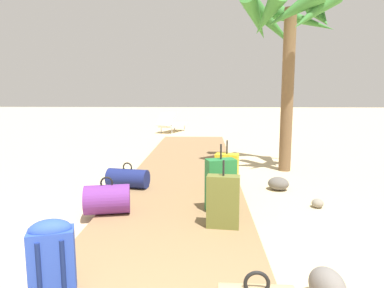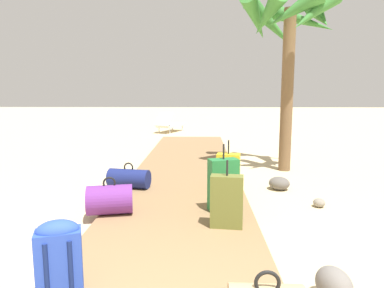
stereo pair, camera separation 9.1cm
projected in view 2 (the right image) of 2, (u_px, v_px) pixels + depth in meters
ground_plane at (182, 191)px, 5.76m from camera, size 60.00×60.00×0.00m
boardwalk at (185, 174)px, 6.81m from camera, size 1.97×10.61×0.08m
suitcase_yellow at (228, 173)px, 5.43m from camera, size 0.39×0.27×0.81m
suitcase_green at (223, 185)px, 4.58m from camera, size 0.42×0.30×0.88m
duffel_bag_navy at (129, 178)px, 5.68m from camera, size 0.71×0.43×0.42m
suitcase_olive at (227, 201)px, 4.01m from camera, size 0.39×0.21×0.79m
backpack_blue at (59, 256)px, 2.65m from camera, size 0.38×0.29×0.61m
duffel_bag_purple at (110, 200)px, 4.46m from camera, size 0.63×0.48×0.49m
palm_tree_far_right at (288, 28)px, 6.97m from camera, size 2.17×2.13×3.63m
lounge_chair at (169, 124)px, 14.04m from camera, size 1.16×1.66×0.79m
rock_right_far at (319, 203)px, 4.99m from camera, size 0.17×0.18×0.12m
rock_right_mid at (279, 183)px, 5.86m from camera, size 0.46×0.46×0.22m
rock_right_near at (334, 285)px, 2.73m from camera, size 0.33×0.40×0.28m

